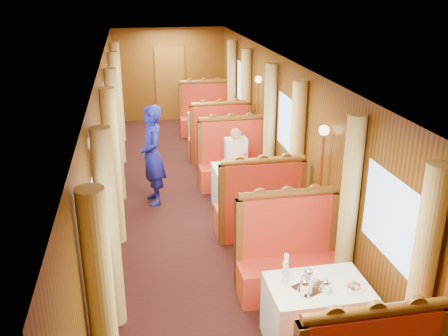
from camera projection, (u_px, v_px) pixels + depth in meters
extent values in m
cube|color=brown|center=(170.00, 84.00, 13.67)|extent=(0.80, 0.04, 2.00)
cube|color=white|center=(316.00, 315.00, 5.34)|extent=(1.05, 0.72, 0.75)
cylinder|color=brown|center=(376.00, 311.00, 3.94)|extent=(1.23, 0.10, 0.10)
cube|color=#B11319|center=(289.00, 277.00, 6.26)|extent=(1.30, 0.55, 0.45)
cube|color=#B11319|center=(286.00, 225.00, 6.24)|extent=(1.30, 0.12, 0.80)
cylinder|color=brown|center=(288.00, 193.00, 6.08)|extent=(1.23, 0.10, 0.10)
cube|color=white|center=(244.00, 188.00, 8.55)|extent=(1.05, 0.72, 0.75)
cube|color=#B11319|center=(258.00, 220.00, 7.73)|extent=(1.30, 0.55, 0.45)
cube|color=#B11319|center=(262.00, 189.00, 7.31)|extent=(1.30, 0.12, 0.80)
cylinder|color=brown|center=(263.00, 161.00, 7.15)|extent=(1.23, 0.10, 0.10)
cube|color=#B11319|center=(233.00, 175.00, 9.47)|extent=(1.30, 0.55, 0.45)
cube|color=#B11319|center=(231.00, 141.00, 9.45)|extent=(1.30, 0.12, 0.80)
cylinder|color=brown|center=(231.00, 118.00, 9.29)|extent=(1.23, 0.10, 0.10)
cube|color=white|center=(212.00, 130.00, 11.76)|extent=(1.05, 0.72, 0.75)
cube|color=#B11319|center=(219.00, 149.00, 10.94)|extent=(1.30, 0.55, 0.45)
cube|color=#B11319|center=(221.00, 124.00, 10.52)|extent=(1.30, 0.12, 0.80)
cylinder|color=brown|center=(220.00, 103.00, 10.36)|extent=(1.23, 0.10, 0.10)
cube|color=#B11319|center=(206.00, 125.00, 12.69)|extent=(1.30, 0.55, 0.45)
cube|color=#B11319|center=(204.00, 99.00, 12.66)|extent=(1.30, 0.12, 0.80)
cylinder|color=brown|center=(204.00, 82.00, 12.50)|extent=(1.23, 0.10, 0.10)
cube|color=silver|center=(311.00, 288.00, 5.14)|extent=(0.41, 0.37, 0.01)
cylinder|color=white|center=(353.00, 288.00, 5.14)|extent=(0.22, 0.22, 0.01)
cylinder|color=white|center=(285.00, 280.00, 5.21)|extent=(0.08, 0.08, 0.08)
cylinder|color=white|center=(285.00, 269.00, 5.16)|extent=(0.05, 0.05, 0.18)
cylinder|color=white|center=(286.00, 273.00, 5.35)|extent=(0.08, 0.08, 0.08)
cylinder|color=white|center=(286.00, 262.00, 5.30)|extent=(0.05, 0.05, 0.18)
cylinder|color=silver|center=(245.00, 163.00, 8.40)|extent=(0.06, 0.06, 0.14)
cylinder|color=silver|center=(211.00, 112.00, 11.57)|extent=(0.06, 0.06, 0.14)
cylinder|color=#D1BF6B|center=(103.00, 324.00, 3.97)|extent=(0.22, 0.22, 2.35)
cylinder|color=#D1BF6B|center=(109.00, 232.00, 5.40)|extent=(0.22, 0.22, 2.35)
cylinder|color=#D1BF6B|center=(420.00, 287.00, 4.44)|extent=(0.22, 0.22, 2.35)
cylinder|color=#D1BF6B|center=(348.00, 211.00, 5.87)|extent=(0.22, 0.22, 2.35)
cylinder|color=#D1BF6B|center=(113.00, 168.00, 7.18)|extent=(0.22, 0.22, 2.35)
cylinder|color=#D1BF6B|center=(115.00, 136.00, 8.61)|extent=(0.22, 0.22, 2.35)
cylinder|color=#D1BF6B|center=(296.00, 157.00, 7.65)|extent=(0.22, 0.22, 2.35)
cylinder|color=#D1BF6B|center=(269.00, 128.00, 9.08)|extent=(0.22, 0.22, 2.35)
cylinder|color=#D1BF6B|center=(117.00, 109.00, 10.39)|extent=(0.22, 0.22, 2.35)
cylinder|color=#D1BF6B|center=(118.00, 93.00, 11.83)|extent=(0.22, 0.22, 2.35)
cylinder|color=#D1BF6B|center=(246.00, 103.00, 10.86)|extent=(0.22, 0.22, 2.35)
cylinder|color=#D1BF6B|center=(232.00, 88.00, 12.30)|extent=(0.22, 0.22, 2.35)
cylinder|color=#BF8C3F|center=(111.00, 213.00, 6.38)|extent=(0.04, 0.04, 1.85)
sphere|color=#FFD18C|center=(105.00, 143.00, 6.04)|extent=(0.14, 0.14, 0.14)
cylinder|color=#BF8C3F|center=(319.00, 197.00, 6.86)|extent=(0.04, 0.04, 1.85)
sphere|color=#FFD18C|center=(324.00, 130.00, 6.51)|extent=(0.14, 0.14, 0.14)
cylinder|color=#BF8C3F|center=(116.00, 134.00, 9.59)|extent=(0.04, 0.04, 1.85)
sphere|color=#FFD18C|center=(112.00, 85.00, 9.25)|extent=(0.14, 0.14, 0.14)
cylinder|color=#BF8C3F|center=(257.00, 127.00, 10.07)|extent=(0.04, 0.04, 1.85)
sphere|color=#FFD18C|center=(258.00, 79.00, 9.72)|extent=(0.14, 0.14, 0.14)
imported|color=navy|center=(152.00, 155.00, 8.59)|extent=(0.52, 0.70, 1.76)
cube|color=beige|center=(236.00, 153.00, 9.11)|extent=(0.40, 0.24, 0.55)
sphere|color=tan|center=(236.00, 134.00, 8.98)|extent=(0.20, 0.20, 0.20)
cube|color=beige|center=(237.00, 168.00, 9.04)|extent=(0.36, 0.30, 0.14)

